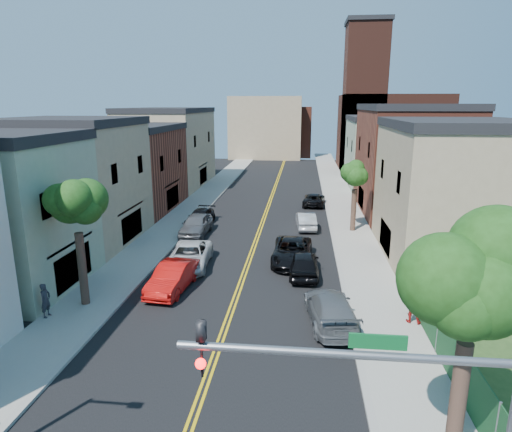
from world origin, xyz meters
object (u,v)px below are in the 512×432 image
(dark_car_right_far, at_px, (314,199))
(black_suv_lane, at_px, (292,251))
(black_car_left, at_px, (200,218))
(pedestrian_right, at_px, (413,303))
(grey_car_left, at_px, (196,225))
(pedestrian_left, at_px, (46,300))
(white_pickup, at_px, (189,256))
(grey_car_right, at_px, (331,309))
(silver_car_right, at_px, (306,220))
(red_sedan, at_px, (173,277))
(black_car_right, at_px, (304,264))

(dark_car_right_far, bearing_deg, black_suv_lane, 89.13)
(black_car_left, bearing_deg, pedestrian_right, -45.23)
(grey_car_left, xyz_separation_m, pedestrian_left, (-3.99, -15.38, 0.17))
(white_pickup, bearing_deg, black_car_left, 95.49)
(grey_car_right, relative_size, silver_car_right, 1.22)
(red_sedan, height_order, dark_car_right_far, red_sedan)
(grey_car_right, xyz_separation_m, black_suv_lane, (-2.11, 8.54, 0.02))
(white_pickup, distance_m, dark_car_right_far, 21.29)
(grey_car_left, height_order, grey_car_right, grey_car_left)
(grey_car_left, bearing_deg, white_pickup, -78.44)
(pedestrian_right, bearing_deg, silver_car_right, -55.12)
(grey_car_right, xyz_separation_m, pedestrian_right, (3.99, 0.30, 0.36))
(silver_car_right, xyz_separation_m, pedestrian_right, (5.15, -16.91, 0.42))
(black_car_right, bearing_deg, dark_car_right_far, -93.37)
(black_car_left, height_order, grey_car_right, grey_car_right)
(grey_car_left, height_order, black_car_left, grey_car_left)
(grey_car_left, relative_size, grey_car_right, 0.95)
(black_car_right, height_order, pedestrian_left, pedestrian_left)
(grey_car_right, bearing_deg, white_pickup, -45.17)
(grey_car_left, xyz_separation_m, grey_car_right, (10.22, -14.29, -0.09))
(black_car_right, bearing_deg, silver_car_right, -91.20)
(grey_car_right, relative_size, pedestrian_left, 3.03)
(grey_car_right, bearing_deg, grey_car_left, -61.71)
(white_pickup, bearing_deg, black_suv_lane, 9.56)
(black_car_left, relative_size, silver_car_right, 1.07)
(white_pickup, height_order, dark_car_right_far, white_pickup)
(black_car_left, relative_size, pedestrian_right, 2.36)
(black_car_right, distance_m, dark_car_right_far, 20.16)
(black_suv_lane, bearing_deg, grey_car_right, -74.84)
(grey_car_right, bearing_deg, black_car_left, -65.88)
(black_car_right, bearing_deg, white_pickup, -5.53)
(red_sedan, relative_size, silver_car_right, 1.11)
(grey_car_left, distance_m, pedestrian_left, 15.89)
(grey_car_left, bearing_deg, silver_car_right, 19.30)
(black_car_right, height_order, black_suv_lane, black_suv_lane)
(grey_car_left, relative_size, black_car_left, 1.08)
(grey_car_right, bearing_deg, pedestrian_right, 177.05)
(red_sedan, height_order, black_car_left, red_sedan)
(pedestrian_left, bearing_deg, grey_car_right, -80.97)
(black_car_right, relative_size, pedestrian_left, 2.60)
(white_pickup, relative_size, pedestrian_left, 3.15)
(white_pickup, xyz_separation_m, grey_car_left, (-1.31, 7.36, 0.09))
(dark_car_right_far, bearing_deg, red_sedan, 74.64)
(red_sedan, xyz_separation_m, black_suv_lane, (6.80, 5.43, -0.01))
(grey_car_right, distance_m, pedestrian_left, 14.25)
(red_sedan, distance_m, black_car_right, 8.23)
(red_sedan, height_order, pedestrian_left, pedestrian_left)
(silver_car_right, bearing_deg, black_car_right, 84.27)
(black_car_left, relative_size, dark_car_right_far, 1.00)
(white_pickup, bearing_deg, silver_car_right, 49.24)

